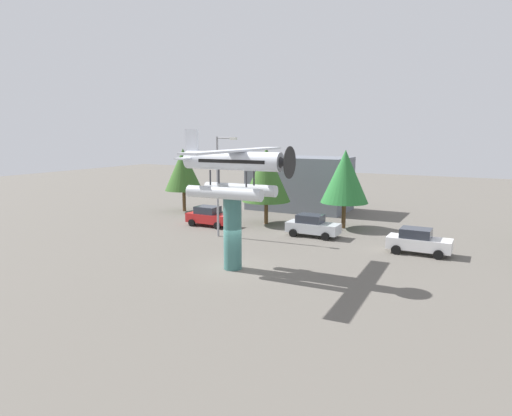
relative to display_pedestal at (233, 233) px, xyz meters
The scene contains 11 objects.
ground_plane 2.22m from the display_pedestal, ahead, with size 140.00×140.00×0.00m, color #605B54.
display_pedestal is the anchor object (origin of this frame).
floatplane_monument 3.89m from the display_pedestal, ahead, with size 6.95×10.43×4.00m.
car_near_red 13.20m from the display_pedestal, 130.22° to the left, with size 4.20×2.02×1.76m.
car_mid_silver 10.64m from the display_pedestal, 83.97° to the left, with size 4.20×2.02×1.76m.
car_far_white 13.09m from the display_pedestal, 43.64° to the left, with size 4.20×2.02×1.76m.
streetlight_primary 9.15m from the display_pedestal, 127.64° to the left, with size 1.84×0.28×7.93m.
storefront_building 22.54m from the display_pedestal, 102.41° to the left, with size 10.39×5.94×5.68m, color slate.
tree_west 21.61m from the display_pedestal, 134.97° to the left, with size 3.93×3.93×6.62m.
tree_east 14.25m from the display_pedestal, 108.59° to the left, with size 4.37×4.37×6.94m.
tree_center_back 15.16m from the display_pedestal, 81.02° to the left, with size 4.09×4.09×6.80m.
Camera 1 is at (13.77, -22.68, 8.19)m, focal length 31.54 mm.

